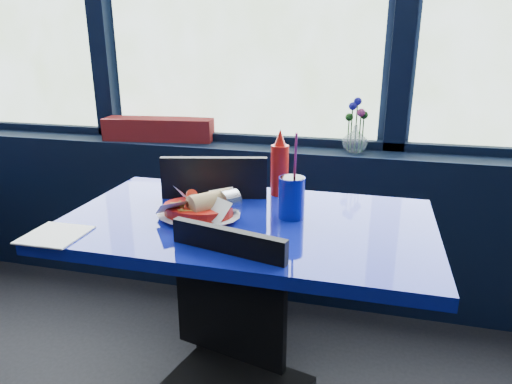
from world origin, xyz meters
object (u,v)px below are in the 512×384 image
Objects in this scene: chair_near_back at (232,243)px; near_table at (247,268)px; food_basket at (200,209)px; chair_near_front at (227,361)px; soda_cup at (292,197)px; ketchup_bottle at (280,166)px; planter_box at (159,129)px; flower_vase at (355,136)px.

near_table is at bearing 102.88° from chair_near_back.
food_basket is (-0.00, -0.32, 0.26)m from chair_near_back.
chair_near_back reaches higher than chair_near_front.
soda_cup reaches higher than food_basket.
ketchup_bottle reaches higher than near_table.
chair_near_back reaches higher than food_basket.
chair_near_front reaches higher than near_table.
food_basket is at bearing -64.64° from planter_box.
chair_near_back is 2.90× the size of food_basket.
food_basket is at bearing -164.18° from soda_cup.
food_basket reaches higher than chair_near_front.
flower_vase is at bearing -142.39° from chair_near_back.
chair_near_front is at bearing -65.23° from planter_box.
planter_box is 1.87× the size of food_basket.
soda_cup is (0.10, 0.41, 0.35)m from chair_near_front.
near_table is at bearing -13.49° from food_basket.
chair_near_front is at bearing -90.81° from ketchup_bottle.
chair_near_front is 0.55m from soda_cup.
chair_near_back is at bearing 140.28° from soda_cup.
near_table is 1.46× the size of chair_near_front.
flower_vase reaches higher than near_table.
planter_box is 2.27× the size of flower_vase.
chair_near_back is 3.11× the size of soda_cup.
flower_vase is 0.99m from food_basket.
soda_cup is (0.09, -0.22, -0.04)m from ketchup_bottle.
ketchup_bottle is (0.20, -0.01, 0.34)m from chair_near_back.
ketchup_bottle is at bearing -113.34° from flower_vase.
soda_cup is (0.87, -0.82, -0.04)m from planter_box.
near_table is at bearing -100.53° from ketchup_bottle.
chair_near_front is 0.91× the size of chair_near_back.
planter_box is 2.32× the size of ketchup_bottle.
flower_vase is (1.03, -0.03, 0.02)m from planter_box.
chair_near_front is 0.67m from chair_near_back.
near_table is 3.85× the size of food_basket.
ketchup_bottle is at bearing 79.47° from near_table.
soda_cup is (0.29, 0.08, 0.04)m from food_basket.
planter_box is at bearing 136.70° from soda_cup.
ketchup_bottle reaches higher than chair_near_front.
near_table is 0.95m from flower_vase.
chair_near_front is at bearing -84.41° from food_basket.
near_table is 4.67× the size of flower_vase.
chair_near_front is at bearing -101.99° from flower_vase.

